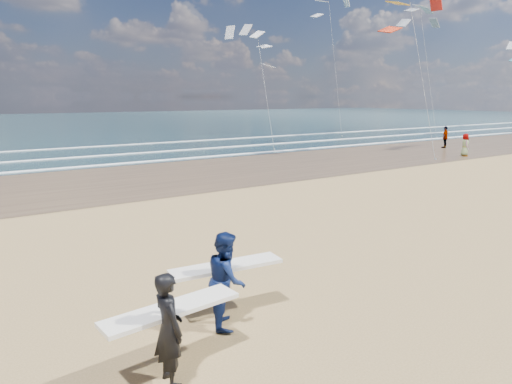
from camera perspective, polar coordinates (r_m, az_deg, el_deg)
wet_sand_strip at (r=33.43m, az=11.00°, el=4.43°), size 220.00×12.00×0.01m
ocean at (r=81.19m, az=-16.89°, el=8.37°), size 220.00×100.00×0.02m
foam_breakers at (r=41.20m, az=1.13°, el=6.06°), size 220.00×11.70×0.05m
surfer_near at (r=7.09m, az=-10.80°, el=-16.12°), size 2.24×1.04×1.74m
surfer_far at (r=8.57m, az=-3.69°, el=-10.71°), size 2.24×1.27×1.80m
beachgoer_0 at (r=35.99m, az=24.67°, el=5.37°), size 0.90×0.93×1.61m
beachgoer_1 at (r=41.10m, az=22.57°, el=6.35°), size 1.14×0.76×1.81m
kite_0 at (r=35.14m, az=19.57°, el=16.28°), size 6.43×4.81×12.86m
kite_1 at (r=38.72m, az=0.99°, el=13.87°), size 5.29×4.68×10.37m
kite_2 at (r=52.95m, az=20.53°, el=15.42°), size 6.05×4.77×14.79m
kite_5 at (r=52.42m, az=9.71°, el=16.63°), size 5.57×4.71×16.28m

